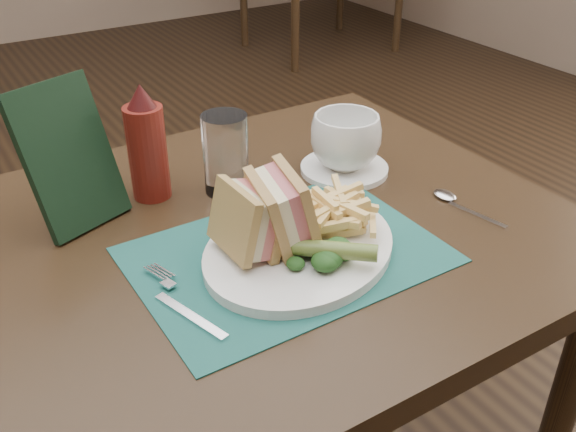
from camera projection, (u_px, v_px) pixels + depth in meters
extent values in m
plane|color=black|center=(174.00, 379.00, 1.70)|extent=(7.00, 7.00, 0.00)
cube|color=#19524B|center=(286.00, 255.00, 0.88)|extent=(0.41, 0.30, 0.00)
cylinder|color=#546C29|center=(331.00, 250.00, 0.83)|extent=(0.10, 0.10, 0.03)
cylinder|color=white|center=(344.00, 169.00, 1.10)|extent=(0.19, 0.19, 0.01)
imported|color=white|center=(346.00, 141.00, 1.07)|extent=(0.15, 0.15, 0.09)
cylinder|color=white|center=(226.00, 154.00, 1.01)|extent=(0.09, 0.09, 0.13)
cube|color=black|center=(69.00, 157.00, 0.91)|extent=(0.15, 0.12, 0.21)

